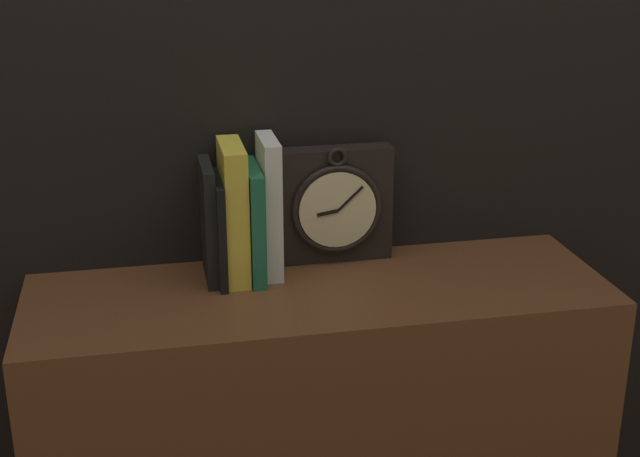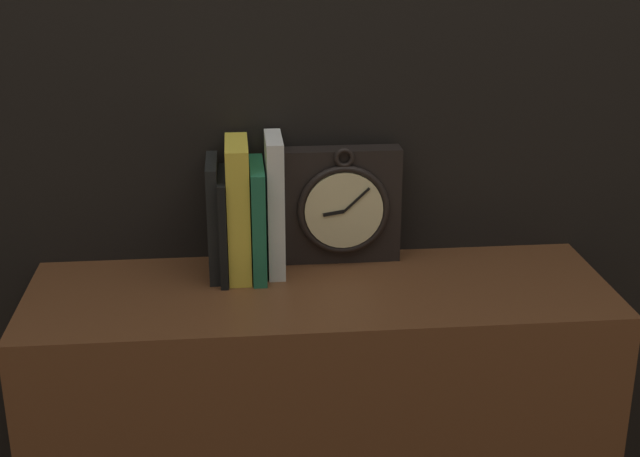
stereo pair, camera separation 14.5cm
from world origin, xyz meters
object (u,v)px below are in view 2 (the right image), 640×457
(book_slot0_black, at_px, (214,218))
(book_slot4_white, at_px, (275,205))
(book_slot2_yellow, at_px, (238,209))
(book_slot3_green, at_px, (258,220))
(clock, at_px, (342,205))
(book_slot1_black, at_px, (223,225))

(book_slot0_black, relative_size, book_slot4_white, 0.85)
(book_slot2_yellow, relative_size, book_slot3_green, 1.20)
(book_slot2_yellow, distance_m, book_slot3_green, 0.04)
(clock, distance_m, book_slot3_green, 0.16)
(book_slot2_yellow, distance_m, book_slot4_white, 0.06)
(book_slot4_white, bearing_deg, clock, 14.15)
(book_slot2_yellow, bearing_deg, book_slot0_black, 174.13)
(clock, relative_size, book_slot4_white, 0.90)
(book_slot0_black, distance_m, book_slot2_yellow, 0.05)
(book_slot4_white, bearing_deg, book_slot0_black, -177.29)
(clock, distance_m, book_slot0_black, 0.23)
(book_slot1_black, bearing_deg, clock, 11.79)
(clock, xyz_separation_m, book_slot2_yellow, (-0.18, -0.04, 0.01))
(clock, xyz_separation_m, book_slot3_green, (-0.15, -0.04, -0.01))
(book_slot3_green, distance_m, book_slot4_white, 0.04)
(book_slot1_black, bearing_deg, book_slot0_black, 152.08)
(book_slot2_yellow, bearing_deg, book_slot4_white, 8.52)
(clock, bearing_deg, book_slot0_black, -171.10)
(book_slot2_yellow, bearing_deg, clock, 12.25)
(clock, relative_size, book_slot0_black, 1.07)
(book_slot1_black, height_order, book_slot2_yellow, book_slot2_yellow)
(book_slot1_black, bearing_deg, book_slot4_white, 8.55)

